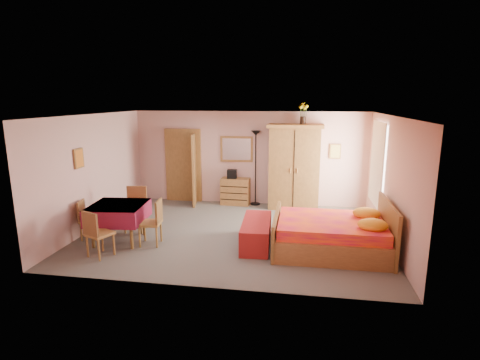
% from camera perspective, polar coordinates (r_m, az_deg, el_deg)
% --- Properties ---
extents(floor, '(6.50, 6.50, 0.00)m').
position_cam_1_polar(floor, '(8.45, -1.00, -8.05)').
color(floor, '#67615B').
rests_on(floor, ground).
extents(ceiling, '(6.50, 6.50, 0.00)m').
position_cam_1_polar(ceiling, '(7.92, -1.07, 9.86)').
color(ceiling, brown).
rests_on(ceiling, wall_back).
extents(wall_back, '(6.50, 0.10, 2.60)m').
position_cam_1_polar(wall_back, '(10.52, 1.35, 3.34)').
color(wall_back, '#CA9992').
rests_on(wall_back, floor).
extents(wall_front, '(6.50, 0.10, 2.60)m').
position_cam_1_polar(wall_front, '(5.71, -5.43, -4.42)').
color(wall_front, '#CA9992').
rests_on(wall_front, floor).
extents(wall_left, '(0.10, 5.00, 2.60)m').
position_cam_1_polar(wall_left, '(9.22, -21.35, 1.22)').
color(wall_left, '#CA9992').
rests_on(wall_left, floor).
extents(wall_right, '(0.10, 5.00, 2.60)m').
position_cam_1_polar(wall_right, '(8.18, 22.00, -0.16)').
color(wall_right, '#CA9992').
rests_on(wall_right, floor).
extents(doorway, '(1.06, 0.12, 2.15)m').
position_cam_1_polar(doorway, '(10.95, -8.59, 2.11)').
color(doorway, '#9E6B35').
rests_on(doorway, floor).
extents(window, '(0.08, 1.40, 1.95)m').
position_cam_1_polar(window, '(9.30, 20.23, 2.33)').
color(window, white).
rests_on(window, wall_right).
extents(picture_left, '(0.04, 0.32, 0.42)m').
position_cam_1_polar(picture_left, '(8.63, -23.37, 3.05)').
color(picture_left, orange).
rests_on(picture_left, wall_left).
extents(picture_back, '(0.30, 0.04, 0.40)m').
position_cam_1_polar(picture_back, '(10.40, 14.31, 4.26)').
color(picture_back, '#D8BF59').
rests_on(picture_back, wall_back).
extents(chest_of_drawers, '(0.81, 0.43, 0.75)m').
position_cam_1_polar(chest_of_drawers, '(10.55, -0.69, -1.75)').
color(chest_of_drawers, olive).
rests_on(chest_of_drawers, floor).
extents(wall_mirror, '(0.92, 0.08, 0.73)m').
position_cam_1_polar(wall_mirror, '(10.53, -0.52, 4.73)').
color(wall_mirror, silver).
rests_on(wall_mirror, wall_back).
extents(stereo, '(0.28, 0.21, 0.25)m').
position_cam_1_polar(stereo, '(10.44, -1.22, 0.92)').
color(stereo, black).
rests_on(stereo, chest_of_drawers).
extents(floor_lamp, '(0.30, 0.30, 2.08)m').
position_cam_1_polar(floor_lamp, '(10.40, 2.39, 1.80)').
color(floor_lamp, black).
rests_on(floor_lamp, floor).
extents(wardrobe, '(1.48, 0.79, 2.28)m').
position_cam_1_polar(wardrobe, '(10.14, 8.29, 1.97)').
color(wardrobe, olive).
rests_on(wardrobe, floor).
extents(sunflower_vase, '(0.23, 0.23, 0.55)m').
position_cam_1_polar(sunflower_vase, '(10.07, 9.60, 9.97)').
color(sunflower_vase, yellow).
rests_on(sunflower_vase, wardrobe).
extents(bed, '(2.23, 1.77, 1.03)m').
position_cam_1_polar(bed, '(7.57, 13.63, -6.75)').
color(bed, '#C9133F').
rests_on(bed, floor).
extents(bench, '(0.62, 1.53, 0.50)m').
position_cam_1_polar(bench, '(7.75, 2.51, -7.99)').
color(bench, maroon).
rests_on(bench, floor).
extents(dining_table, '(1.19, 1.19, 0.80)m').
position_cam_1_polar(dining_table, '(8.25, -17.95, -6.24)').
color(dining_table, maroon).
rests_on(dining_table, floor).
extents(chair_south, '(0.55, 0.55, 0.92)m').
position_cam_1_polar(chair_south, '(7.59, -20.59, -7.59)').
color(chair_south, '#AB7339').
rests_on(chair_south, floor).
extents(chair_north, '(0.50, 0.50, 0.99)m').
position_cam_1_polar(chair_north, '(8.76, -15.73, -4.36)').
color(chair_north, olive).
rests_on(chair_north, floor).
extents(chair_west, '(0.45, 0.45, 0.84)m').
position_cam_1_polar(chair_west, '(8.61, -21.84, -5.62)').
color(chair_west, '#AF793B').
rests_on(chair_west, floor).
extents(chair_east, '(0.47, 0.47, 0.94)m').
position_cam_1_polar(chair_east, '(7.88, -13.56, -6.31)').
color(chair_east, '#B0803B').
rests_on(chair_east, floor).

